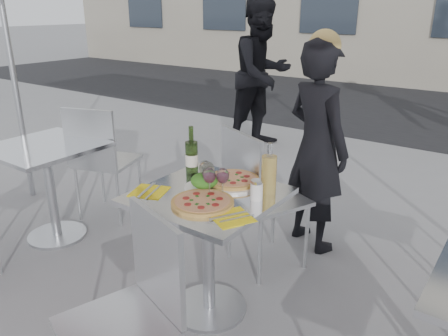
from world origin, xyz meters
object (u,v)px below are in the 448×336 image
Objects in this scene: chair_far at (256,189)px; woman_diner at (317,148)px; chair_near at (135,301)px; napkin_left at (149,191)px; napkin_right at (232,217)px; main_table at (208,228)px; side_table_left at (48,172)px; pizza_far at (233,180)px; sugar_shaker at (257,190)px; carafe at (269,175)px; pedestrian_a at (262,74)px; wineglass_red_b at (223,177)px; pizza_near at (203,202)px; side_chair_lfar at (100,154)px; wineglass_red_a at (209,177)px; wine_bottle at (192,156)px; salad_plate at (204,182)px; wineglass_white_a at (205,169)px; wineglass_white_b at (208,170)px.

woman_diner is at bearing -83.20° from chair_far.
napkin_left is (-0.41, 0.51, 0.21)m from chair_near.
chair_near is at bearing -75.05° from napkin_right.
side_table_left is (-1.50, 0.00, 0.00)m from main_table.
sugar_shaker reaches higher than pizza_far.
sugar_shaker is (-0.02, -0.08, -0.06)m from carafe.
napkin_left reaches higher than side_table_left.
pizza_far is (1.50, -2.81, -0.14)m from pedestrian_a.
pizza_far is 2.15× the size of wineglass_red_b.
side_chair_lfar is at bearing 159.80° from pizza_near.
napkin_right is (0.54, 0.01, 0.00)m from napkin_left.
chair_far is 0.77m from napkin_left.
chair_far is 6.19× the size of wineglass_red_a.
wine_bottle is 0.63m from napkin_right.
salad_plate reaches higher than napkin_right.
wineglass_red_a is at bearing -41.10° from wineglass_white_a.
side_chair_lfar reaches higher than pizza_near.
pizza_far is at bearing 151.94° from side_chair_lfar.
wineglass_red_b reaches higher than napkin_right.
napkin_left is 0.54m from napkin_right.
carafe reaches higher than wineglass_white_b.
wine_bottle is (-0.25, 0.17, 0.32)m from main_table.
pedestrian_a is at bearing 116.17° from main_table.
wineglass_red_a is (0.03, -0.02, 0.32)m from main_table.
main_table is 4.76× the size of wineglass_white_a.
chair_far reaches higher than pizza_near.
pedestrian_a is 3.40m from napkin_left.
wineglass_red_a and wineglass_red_b have the same top height.
carafe reaches higher than wineglass_white_a.
wine_bottle is 0.36m from napkin_left.
wineglass_red_b is (0.15, -0.04, 0.00)m from wineglass_white_a.
napkin_left is at bearing -148.69° from carafe.
wineglass_red_a is at bearing 178.45° from napkin_right.
side_chair_lfar is at bearing 164.86° from wineglass_white_a.
pizza_far is at bearing 96.34° from pizza_near.
pizza_far is at bearing 82.74° from main_table.
sugar_shaker is 0.19m from wineglass_red_b.
woman_diner is 0.83× the size of pedestrian_a.
chair_far is 0.70m from pizza_near.
chair_far is 0.63m from wineglass_red_a.
sugar_shaker is at bearing -131.97° from pedestrian_a.
wineglass_red_b is at bearing 164.31° from napkin_right.
chair_near reaches higher than salad_plate.
chair_near is 3.73× the size of napkin_right.
wineglass_red_b reaches higher than sugar_shaker.
pedestrian_a is 8.27× the size of salad_plate.
main_table is at bearing -136.44° from pedestrian_a.
wineglass_white_b is (1.40, -0.38, 0.29)m from side_chair_lfar.
side_chair_lfar is 0.53× the size of pedestrian_a.
wineglass_white_a is (-0.06, 0.06, 0.32)m from main_table.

